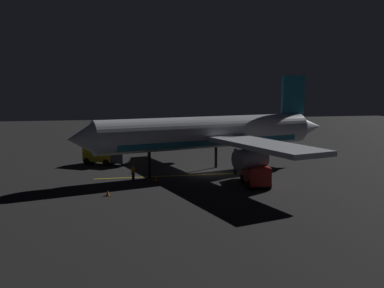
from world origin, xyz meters
TOP-DOWN VIEW (x-y plane):
  - ground_plane at (0.00, 0.00)m, footprint 180.00×180.00m
  - apron_guide_stripe at (-1.04, 4.00)m, footprint 0.74×18.82m
  - airliner at (0.14, -0.56)m, footprint 32.89×33.70m
  - baggage_truck at (8.03, 12.13)m, footprint 4.98×6.18m
  - catering_truck at (-7.11, -3.06)m, footprint 6.52×2.85m
  - ground_crew_worker at (-2.51, 9.13)m, footprint 0.40×0.40m
  - traffic_cone_near_left at (1.38, 8.83)m, footprint 0.50×0.50m
  - traffic_cone_near_right at (-3.50, 6.80)m, footprint 0.50×0.50m
  - traffic_cone_under_wing at (-8.57, 11.95)m, footprint 0.50×0.50m

SIDE VIEW (x-z plane):
  - ground_plane at x=0.00m, z-range -0.20..0.00m
  - apron_guide_stripe at x=-1.04m, z-range 0.00..0.01m
  - traffic_cone_near_left at x=1.38m, z-range -0.03..0.52m
  - traffic_cone_near_right at x=-3.50m, z-range -0.03..0.52m
  - traffic_cone_under_wing at x=-8.57m, z-range -0.03..0.52m
  - ground_crew_worker at x=-2.51m, z-range 0.02..1.76m
  - catering_truck at x=-7.11m, z-range 0.07..2.30m
  - baggage_truck at x=8.03m, z-range 0.03..2.57m
  - airliner at x=0.14m, z-range -1.18..10.51m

